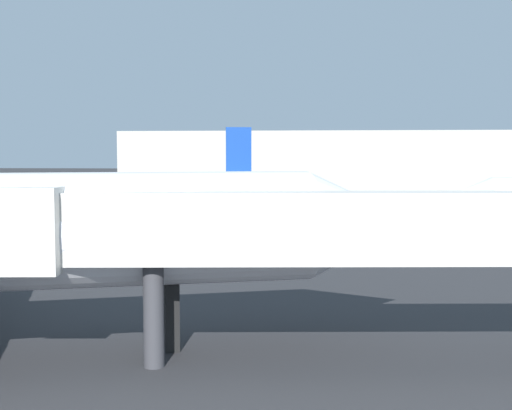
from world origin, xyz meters
TOP-DOWN VIEW (x-y plane):
  - airplane_distant at (-19.99, 64.13)m, footprint 29.89×26.47m
  - jet_bridge at (-1.31, 16.66)m, footprint 22.73×4.74m
  - terminal_building at (3.03, 127.63)m, footprint 81.30×27.20m

SIDE VIEW (x-z plane):
  - airplane_distant at x=-19.99m, z-range -1.88..7.99m
  - jet_bridge at x=-1.31m, z-range 1.56..7.68m
  - terminal_building at x=3.03m, z-range 0.00..10.97m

